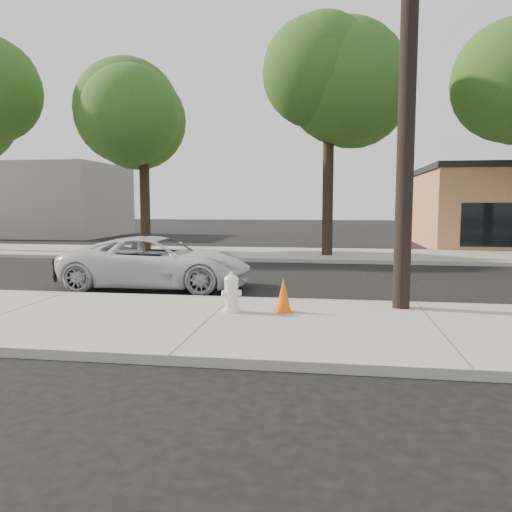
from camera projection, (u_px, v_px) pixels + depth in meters
name	position (u px, v px, depth m)	size (l,w,h in m)	color
ground	(248.00, 288.00, 13.29)	(120.00, 120.00, 0.00)	black
near_sidewalk	(208.00, 323.00, 9.05)	(90.00, 4.40, 0.15)	gray
far_sidewalk	(281.00, 254.00, 21.64)	(90.00, 5.00, 0.15)	gray
curb_near	(232.00, 300.00, 11.21)	(90.00, 0.12, 0.16)	#9E9B93
building_far	(20.00, 201.00, 35.71)	(14.00, 8.00, 5.00)	gray
utility_pole	(408.00, 76.00, 9.61)	(1.40, 0.34, 9.00)	black
tree_b	(146.00, 113.00, 21.45)	(4.34, 4.20, 8.45)	black
tree_c	(335.00, 86.00, 19.75)	(4.96, 4.80, 9.55)	black
police_cruiser	(158.00, 262.00, 13.29)	(2.29, 4.96, 1.38)	silver
fire_hydrant	(231.00, 294.00, 9.66)	(0.39, 0.35, 0.73)	white
traffic_cone	(283.00, 295.00, 9.64)	(0.46, 0.46, 0.67)	orange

